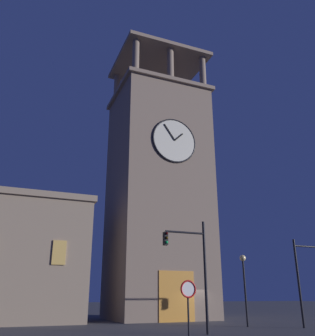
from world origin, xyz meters
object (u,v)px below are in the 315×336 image
object	(u,v)px
traffic_signal_near	(312,267)
traffic_signal_mid	(193,261)
no_horn_sign	(188,294)
clocktower	(158,193)
street_lamp	(244,275)

from	to	relation	value
traffic_signal_near	traffic_signal_mid	xyz separation A→B (m)	(10.16, 1.29, 0.03)
traffic_signal_mid	traffic_signal_near	bearing A→B (deg)	-172.74
traffic_signal_mid	no_horn_sign	size ratio (longest dim) A/B	2.33
traffic_signal_near	clocktower	bearing A→B (deg)	-61.18
street_lamp	clocktower	bearing A→B (deg)	-76.24
traffic_signal_near	street_lamp	world-z (taller)	traffic_signal_near
street_lamp	no_horn_sign	size ratio (longest dim) A/B	1.79
traffic_signal_near	no_horn_sign	world-z (taller)	traffic_signal_near
no_horn_sign	traffic_signal_near	bearing A→B (deg)	-157.74
clocktower	street_lamp	size ratio (longest dim) A/B	6.33
traffic_signal_mid	street_lamp	world-z (taller)	traffic_signal_mid
traffic_signal_near	street_lamp	distance (m)	4.84
clocktower	traffic_signal_near	xyz separation A→B (m)	(-6.77, 12.30, -7.95)
clocktower	traffic_signal_mid	distance (m)	16.09
street_lamp	no_horn_sign	distance (m)	11.00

